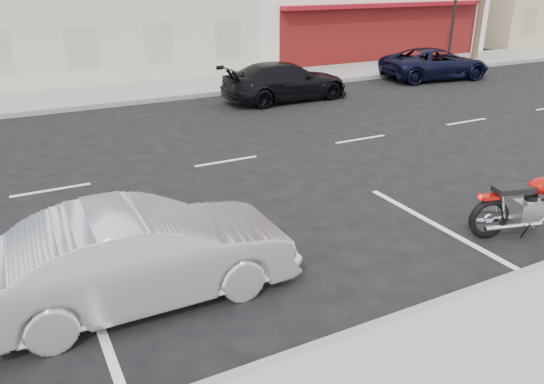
{
  "coord_description": "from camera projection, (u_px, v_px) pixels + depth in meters",
  "views": [
    {
      "loc": [
        -6.64,
        -11.3,
        4.24
      ],
      "look_at": [
        -2.81,
        -3.95,
        0.8
      ],
      "focal_mm": 35.0,
      "sensor_mm": 36.0,
      "label": 1
    }
  ],
  "objects": [
    {
      "name": "ground",
      "position": [
        298.0,
        150.0,
        13.71
      ],
      "size": [
        120.0,
        120.0,
        0.0
      ],
      "primitive_type": "plane",
      "color": "black",
      "rests_on": "ground"
    },
    {
      "name": "sidewalk_far",
      "position": [
        51.0,
        100.0,
        18.67
      ],
      "size": [
        80.0,
        3.4,
        0.15
      ],
      "primitive_type": "cube",
      "color": "gray",
      "rests_on": "ground"
    },
    {
      "name": "curb_near",
      "position": [
        223.0,
        382.0,
        5.81
      ],
      "size": [
        80.0,
        0.12,
        0.16
      ],
      "primitive_type": "cube",
      "color": "gray",
      "rests_on": "ground"
    },
    {
      "name": "curb_far",
      "position": [
        57.0,
        110.0,
        17.28
      ],
      "size": [
        80.0,
        0.12,
        0.16
      ],
      "primitive_type": "cube",
      "color": "gray",
      "rests_on": "ground"
    },
    {
      "name": "traffic_light",
      "position": [
        455.0,
        11.0,
        25.32
      ],
      "size": [
        0.26,
        0.3,
        3.8
      ],
      "color": "black",
      "rests_on": "sidewalk_far"
    },
    {
      "name": "fire_hydrant",
      "position": [
        424.0,
        56.0,
        25.59
      ],
      "size": [
        0.2,
        0.2,
        0.72
      ],
      "color": "beige",
      "rests_on": "sidewalk_far"
    },
    {
      "name": "sedan_silver",
      "position": [
        142.0,
        255.0,
        7.19
      ],
      "size": [
        4.23,
        1.52,
        1.39
      ],
      "primitive_type": "imported",
      "rotation": [
        0.0,
        0.0,
        1.56
      ],
      "color": "#A7A9AF",
      "rests_on": "ground"
    },
    {
      "name": "suv_far",
      "position": [
        435.0,
        64.0,
        22.57
      ],
      "size": [
        4.93,
        2.77,
        1.3
      ],
      "primitive_type": "imported",
      "rotation": [
        0.0,
        0.0,
        1.44
      ],
      "color": "black",
      "rests_on": "ground"
    },
    {
      "name": "car_far",
      "position": [
        285.0,
        81.0,
        18.78
      ],
      "size": [
        4.7,
        2.03,
        1.35
      ],
      "primitive_type": "imported",
      "rotation": [
        0.0,
        0.0,
        1.6
      ],
      "color": "black",
      "rests_on": "ground"
    }
  ]
}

